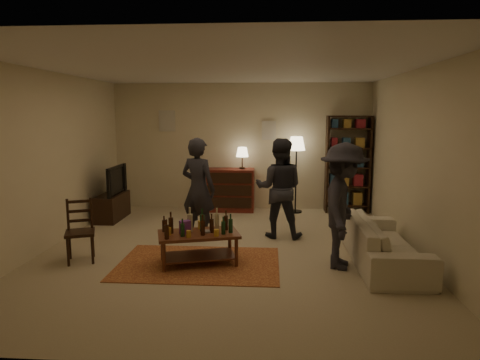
# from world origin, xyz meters

# --- Properties ---
(floor) EXTENTS (6.00, 6.00, 0.00)m
(floor) POSITION_xyz_m (0.00, 0.00, 0.00)
(floor) COLOR #C6B793
(floor) RESTS_ON ground
(room_shell) EXTENTS (6.00, 6.00, 6.00)m
(room_shell) POSITION_xyz_m (-0.65, 2.98, 1.81)
(room_shell) COLOR beige
(room_shell) RESTS_ON ground
(rug) EXTENTS (2.20, 1.50, 0.01)m
(rug) POSITION_xyz_m (-0.33, -0.60, 0.01)
(rug) COLOR maroon
(rug) RESTS_ON ground
(coffee_table) EXTENTS (1.20, 0.87, 0.78)m
(coffee_table) POSITION_xyz_m (-0.34, -0.60, 0.40)
(coffee_table) COLOR brown
(coffee_table) RESTS_ON ground
(dining_chair) EXTENTS (0.50, 0.50, 0.89)m
(dining_chair) POSITION_xyz_m (-2.02, -0.56, 0.46)
(dining_chair) COLOR black
(dining_chair) RESTS_ON ground
(tv_stand) EXTENTS (0.40, 1.00, 1.06)m
(tv_stand) POSITION_xyz_m (-2.44, 1.80, 0.38)
(tv_stand) COLOR black
(tv_stand) RESTS_ON ground
(dresser) EXTENTS (1.00, 0.50, 1.36)m
(dresser) POSITION_xyz_m (-0.19, 2.71, 0.48)
(dresser) COLOR maroon
(dresser) RESTS_ON ground
(bookshelf) EXTENTS (0.90, 0.34, 2.02)m
(bookshelf) POSITION_xyz_m (2.25, 2.78, 1.03)
(bookshelf) COLOR black
(bookshelf) RESTS_ON ground
(floor_lamp) EXTENTS (0.36, 0.36, 1.59)m
(floor_lamp) POSITION_xyz_m (1.17, 2.65, 1.34)
(floor_lamp) COLOR black
(floor_lamp) RESTS_ON ground
(sofa) EXTENTS (0.81, 2.08, 0.61)m
(sofa) POSITION_xyz_m (2.20, -0.40, 0.30)
(sofa) COLOR beige
(sofa) RESTS_ON ground
(person_left) EXTENTS (0.72, 0.61, 1.68)m
(person_left) POSITION_xyz_m (-0.53, 0.59, 0.84)
(person_left) COLOR #24252C
(person_left) RESTS_ON ground
(person_right) EXTENTS (0.87, 0.72, 1.66)m
(person_right) POSITION_xyz_m (0.79, 0.82, 0.83)
(person_right) COLOR #2A2C33
(person_right) RESTS_ON ground
(person_by_sofa) EXTENTS (0.87, 1.21, 1.68)m
(person_by_sofa) POSITION_xyz_m (1.61, -0.58, 0.84)
(person_by_sofa) COLOR #292931
(person_by_sofa) RESTS_ON ground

